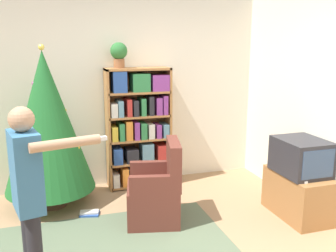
{
  "coord_description": "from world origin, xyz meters",
  "views": [
    {
      "loc": [
        -0.86,
        -2.91,
        1.96
      ],
      "look_at": [
        0.34,
        0.96,
        1.05
      ],
      "focal_mm": 40.0,
      "sensor_mm": 36.0,
      "label": 1
    }
  ],
  "objects_px": {
    "television": "(301,157)",
    "bookshelf": "(139,128)",
    "armchair": "(157,194)",
    "potted_plant": "(119,53)",
    "christmas_tree": "(47,122)",
    "standing_person": "(29,193)"
  },
  "relations": [
    {
      "from": "bookshelf",
      "to": "potted_plant",
      "type": "bearing_deg",
      "value": 177.96
    },
    {
      "from": "television",
      "to": "bookshelf",
      "type": "bearing_deg",
      "value": 135.73
    },
    {
      "from": "bookshelf",
      "to": "standing_person",
      "type": "xyz_separation_m",
      "value": [
        -1.3,
        -2.15,
        0.09
      ]
    },
    {
      "from": "bookshelf",
      "to": "television",
      "type": "distance_m",
      "value": 2.11
    },
    {
      "from": "standing_person",
      "to": "potted_plant",
      "type": "bearing_deg",
      "value": 140.42
    },
    {
      "from": "bookshelf",
      "to": "christmas_tree",
      "type": "height_order",
      "value": "christmas_tree"
    },
    {
      "from": "bookshelf",
      "to": "standing_person",
      "type": "bearing_deg",
      "value": -121.21
    },
    {
      "from": "potted_plant",
      "to": "christmas_tree",
      "type": "bearing_deg",
      "value": -160.0
    },
    {
      "from": "christmas_tree",
      "to": "television",
      "type": "bearing_deg",
      "value": -23.01
    },
    {
      "from": "armchair",
      "to": "potted_plant",
      "type": "height_order",
      "value": "potted_plant"
    },
    {
      "from": "christmas_tree",
      "to": "potted_plant",
      "type": "relative_size",
      "value": 5.9
    },
    {
      "from": "armchair",
      "to": "potted_plant",
      "type": "xyz_separation_m",
      "value": [
        -0.18,
        1.12,
        1.5
      ]
    },
    {
      "from": "bookshelf",
      "to": "potted_plant",
      "type": "relative_size",
      "value": 4.95
    },
    {
      "from": "bookshelf",
      "to": "television",
      "type": "xyz_separation_m",
      "value": [
        1.51,
        -1.47,
        -0.11
      ]
    },
    {
      "from": "christmas_tree",
      "to": "standing_person",
      "type": "distance_m",
      "value": 1.82
    },
    {
      "from": "potted_plant",
      "to": "television",
      "type": "bearing_deg",
      "value": -40.18
    },
    {
      "from": "armchair",
      "to": "standing_person",
      "type": "xyz_separation_m",
      "value": [
        -1.24,
        -1.03,
        0.58
      ]
    },
    {
      "from": "television",
      "to": "standing_person",
      "type": "xyz_separation_m",
      "value": [
        -2.81,
        -0.67,
        0.19
      ]
    },
    {
      "from": "bookshelf",
      "to": "armchair",
      "type": "xyz_separation_m",
      "value": [
        -0.06,
        -1.11,
        -0.5
      ]
    },
    {
      "from": "television",
      "to": "potted_plant",
      "type": "height_order",
      "value": "potted_plant"
    },
    {
      "from": "standing_person",
      "to": "armchair",
      "type": "bearing_deg",
      "value": 116.42
    },
    {
      "from": "bookshelf",
      "to": "christmas_tree",
      "type": "distance_m",
      "value": 1.24
    }
  ]
}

